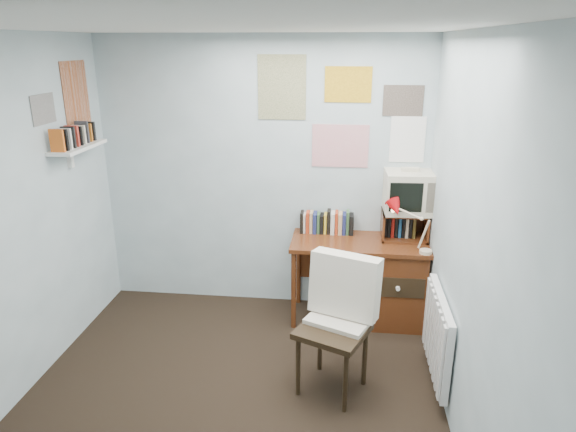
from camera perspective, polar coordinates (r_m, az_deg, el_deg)
name	(u,v)px	position (r m, az deg, el deg)	size (l,w,h in m)	color
ground	(225,419)	(3.76, -7.06, -21.52)	(3.50, 3.50, 0.00)	black
back_wall	(263,177)	(4.73, -2.81, 4.40)	(3.00, 0.02, 2.50)	silver
right_wall	(475,260)	(3.11, 20.04, -4.61)	(0.02, 3.50, 2.50)	silver
ceiling	(206,26)	(2.88, -9.15, 20.10)	(3.00, 3.50, 0.02)	white
desk	(388,279)	(4.73, 11.07, -6.87)	(1.20, 0.55, 0.76)	#552913
desk_chair	(333,331)	(3.73, 5.01, -12.59)	(0.50, 0.48, 0.97)	black
desk_lamp	(428,232)	(4.35, 15.24, -1.71)	(0.26, 0.23, 0.38)	red
tv_riser	(404,225)	(4.66, 12.79, -0.99)	(0.40, 0.30, 0.25)	#552913
crt_tv	(409,190)	(4.59, 13.26, 2.88)	(0.41, 0.38, 0.39)	beige
book_row	(333,221)	(4.70, 5.05, -0.60)	(0.60, 0.14, 0.22)	#552913
radiator	(438,335)	(3.95, 16.33, -12.57)	(0.09, 0.80, 0.60)	white
wall_shelf	(78,147)	(4.50, -22.31, 7.11)	(0.20, 0.62, 0.24)	white
posters_back	(341,112)	(4.56, 5.95, 11.45)	(1.20, 0.01, 0.90)	white
posters_left	(60,99)	(4.50, -23.98, 11.81)	(0.01, 0.70, 0.60)	white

